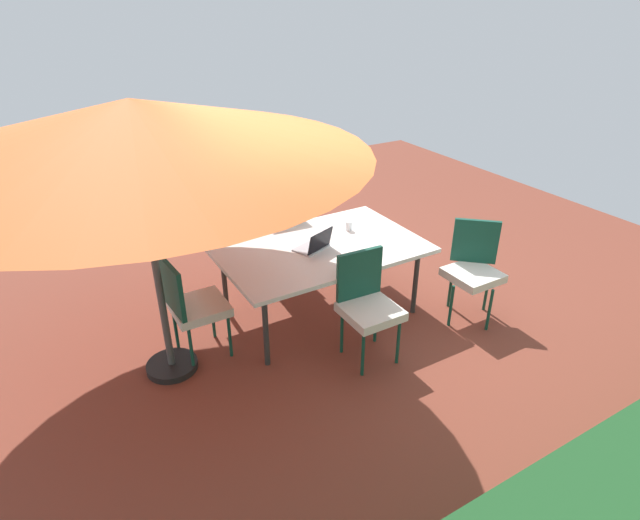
{
  "coord_description": "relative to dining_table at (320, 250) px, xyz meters",
  "views": [
    {
      "loc": [
        2.28,
        3.87,
        2.96
      ],
      "look_at": [
        0.0,
        0.0,
        0.6
      ],
      "focal_mm": 29.19,
      "sensor_mm": 36.0,
      "label": 1
    }
  ],
  "objects": [
    {
      "name": "patio_umbrella",
      "position": [
        1.57,
        0.12,
        1.39
      ],
      "size": [
        3.38,
        3.38,
        2.3
      ],
      "color": "#4C4C4C",
      "rests_on": "ground_plane"
    },
    {
      "name": "chair_northwest",
      "position": [
        -1.27,
        0.79,
        -0.16
      ],
      "size": [
        0.59,
        0.59,
        0.98
      ],
      "rotation": [
        0.0,
        0.0,
        2.41
      ],
      "color": "silver",
      "rests_on": "ground_plane"
    },
    {
      "name": "cup",
      "position": [
        -0.44,
        -0.17,
        0.09
      ],
      "size": [
        0.07,
        0.07,
        0.1
      ],
      "primitive_type": "cylinder",
      "color": "white",
      "rests_on": "dining_table"
    },
    {
      "name": "chair_south",
      "position": [
        0.03,
        -0.78,
        -0.16
      ],
      "size": [
        0.47,
        0.48,
        0.98
      ],
      "rotation": [
        0.0,
        0.0,
        -0.09
      ],
      "color": "silver",
      "rests_on": "ground_plane"
    },
    {
      "name": "ground_plane",
      "position": [
        0.0,
        0.0,
        -0.72
      ],
      "size": [
        10.0,
        10.0,
        0.02
      ],
      "primitive_type": "cube",
      "color": "brown"
    },
    {
      "name": "dining_table",
      "position": [
        0.0,
        0.0,
        0.0
      ],
      "size": [
        1.95,
        1.27,
        0.75
      ],
      "color": "white",
      "rests_on": "ground_plane"
    },
    {
      "name": "chair_north",
      "position": [
        -0.01,
        0.8,
        -0.16
      ],
      "size": [
        0.46,
        0.47,
        0.98
      ],
      "rotation": [
        0.0,
        0.0,
        3.09
      ],
      "color": "silver",
      "rests_on": "ground_plane"
    },
    {
      "name": "laptop",
      "position": [
        0.08,
        0.04,
        0.09
      ],
      "size": [
        0.39,
        0.34,
        0.21
      ],
      "rotation": [
        0.0,
        0.0,
        0.36
      ],
      "color": "#B7B7BC",
      "rests_on": "dining_table"
    },
    {
      "name": "chair_east",
      "position": [
        1.31,
        0.05,
        -0.16
      ],
      "size": [
        0.48,
        0.47,
        0.98
      ],
      "rotation": [
        0.0,
        0.0,
        4.79
      ],
      "color": "silver",
      "rests_on": "ground_plane"
    }
  ]
}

